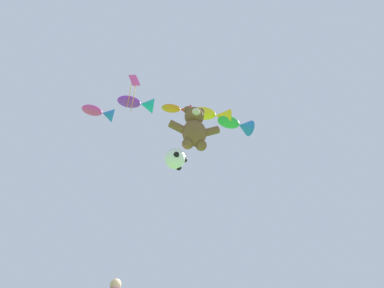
{
  "coord_description": "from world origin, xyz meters",
  "views": [
    {
      "loc": [
        -1.04,
        -5.7,
        0.92
      ],
      "look_at": [
        0.84,
        3.4,
        7.68
      ],
      "focal_mm": 24.0,
      "sensor_mm": 36.0,
      "label": 1
    }
  ],
  "objects_px": {
    "fish_kite_tangerine": "(178,109)",
    "diamond_kite": "(134,85)",
    "fish_kite_goldfin": "(213,115)",
    "teddy_bear_kite": "(194,128)",
    "fish_kite_violet": "(138,103)",
    "fish_kite_emerald": "(237,124)",
    "fish_kite_magenta": "(100,112)",
    "soccer_ball_kite": "(175,159)"
  },
  "relations": [
    {
      "from": "soccer_ball_kite",
      "to": "fish_kite_goldfin",
      "type": "relative_size",
      "value": 0.43
    },
    {
      "from": "soccer_ball_kite",
      "to": "teddy_bear_kite",
      "type": "bearing_deg",
      "value": -5.16
    },
    {
      "from": "fish_kite_magenta",
      "to": "diamond_kite",
      "type": "distance_m",
      "value": 2.28
    },
    {
      "from": "fish_kite_tangerine",
      "to": "diamond_kite",
      "type": "distance_m",
      "value": 2.71
    },
    {
      "from": "fish_kite_tangerine",
      "to": "fish_kite_magenta",
      "type": "relative_size",
      "value": 1.0
    },
    {
      "from": "fish_kite_emerald",
      "to": "fish_kite_goldfin",
      "type": "distance_m",
      "value": 1.48
    },
    {
      "from": "teddy_bear_kite",
      "to": "fish_kite_emerald",
      "type": "xyz_separation_m",
      "value": [
        2.81,
        1.69,
        2.08
      ]
    },
    {
      "from": "fish_kite_tangerine",
      "to": "fish_kite_violet",
      "type": "height_order",
      "value": "fish_kite_tangerine"
    },
    {
      "from": "teddy_bear_kite",
      "to": "soccer_ball_kite",
      "type": "distance_m",
      "value": 1.87
    },
    {
      "from": "teddy_bear_kite",
      "to": "fish_kite_magenta",
      "type": "xyz_separation_m",
      "value": [
        -4.53,
        1.83,
        1.74
      ]
    },
    {
      "from": "fish_kite_emerald",
      "to": "fish_kite_violet",
      "type": "bearing_deg",
      "value": -178.23
    },
    {
      "from": "soccer_ball_kite",
      "to": "fish_kite_goldfin",
      "type": "bearing_deg",
      "value": 32.43
    },
    {
      "from": "fish_kite_emerald",
      "to": "fish_kite_magenta",
      "type": "distance_m",
      "value": 7.35
    },
    {
      "from": "fish_kite_tangerine",
      "to": "diamond_kite",
      "type": "relative_size",
      "value": 0.62
    },
    {
      "from": "fish_kite_emerald",
      "to": "diamond_kite",
      "type": "height_order",
      "value": "diamond_kite"
    },
    {
      "from": "fish_kite_goldfin",
      "to": "fish_kite_tangerine",
      "type": "distance_m",
      "value": 1.95
    },
    {
      "from": "fish_kite_magenta",
      "to": "fish_kite_goldfin",
      "type": "bearing_deg",
      "value": -3.83
    },
    {
      "from": "teddy_bear_kite",
      "to": "diamond_kite",
      "type": "height_order",
      "value": "diamond_kite"
    },
    {
      "from": "fish_kite_emerald",
      "to": "fish_kite_magenta",
      "type": "relative_size",
      "value": 1.32
    },
    {
      "from": "teddy_bear_kite",
      "to": "fish_kite_tangerine",
      "type": "xyz_separation_m",
      "value": [
        -0.52,
        1.75,
        2.67
      ]
    },
    {
      "from": "diamond_kite",
      "to": "fish_kite_emerald",
      "type": "bearing_deg",
      "value": 6.22
    },
    {
      "from": "fish_kite_goldfin",
      "to": "diamond_kite",
      "type": "xyz_separation_m",
      "value": [
        -4.43,
        -0.38,
        0.99
      ]
    },
    {
      "from": "fish_kite_violet",
      "to": "fish_kite_goldfin",
      "type": "bearing_deg",
      "value": -1.23
    },
    {
      "from": "fish_kite_magenta",
      "to": "soccer_ball_kite",
      "type": "bearing_deg",
      "value": -25.09
    },
    {
      "from": "fish_kite_goldfin",
      "to": "fish_kite_violet",
      "type": "relative_size",
      "value": 1.13
    },
    {
      "from": "fish_kite_emerald",
      "to": "fish_kite_magenta",
      "type": "height_order",
      "value": "fish_kite_emerald"
    },
    {
      "from": "soccer_ball_kite",
      "to": "diamond_kite",
      "type": "bearing_deg",
      "value": 156.74
    },
    {
      "from": "teddy_bear_kite",
      "to": "fish_kite_emerald",
      "type": "height_order",
      "value": "fish_kite_emerald"
    },
    {
      "from": "soccer_ball_kite",
      "to": "fish_kite_emerald",
      "type": "distance_m",
      "value": 5.45
    },
    {
      "from": "teddy_bear_kite",
      "to": "fish_kite_violet",
      "type": "bearing_deg",
      "value": 150.68
    },
    {
      "from": "teddy_bear_kite",
      "to": "fish_kite_emerald",
      "type": "distance_m",
      "value": 3.88
    },
    {
      "from": "soccer_ball_kite",
      "to": "fish_kite_violet",
      "type": "xyz_separation_m",
      "value": [
        -1.93,
        1.45,
        4.14
      ]
    },
    {
      "from": "diamond_kite",
      "to": "fish_kite_magenta",
      "type": "bearing_deg",
      "value": 152.19
    },
    {
      "from": "fish_kite_goldfin",
      "to": "fish_kite_violet",
      "type": "bearing_deg",
      "value": 178.77
    },
    {
      "from": "fish_kite_goldfin",
      "to": "diamond_kite",
      "type": "relative_size",
      "value": 0.81
    },
    {
      "from": "soccer_ball_kite",
      "to": "fish_kite_goldfin",
      "type": "xyz_separation_m",
      "value": [
        2.14,
        1.36,
        4.0
      ]
    },
    {
      "from": "fish_kite_magenta",
      "to": "diamond_kite",
      "type": "bearing_deg",
      "value": -27.81
    },
    {
      "from": "fish_kite_emerald",
      "to": "diamond_kite",
      "type": "xyz_separation_m",
      "value": [
        -5.87,
        -0.64,
        1.22
      ]
    },
    {
      "from": "teddy_bear_kite",
      "to": "fish_kite_violet",
      "type": "xyz_separation_m",
      "value": [
        -2.71,
        1.52,
        2.45
      ]
    },
    {
      "from": "fish_kite_emerald",
      "to": "fish_kite_magenta",
      "type": "xyz_separation_m",
      "value": [
        -7.34,
        0.14,
        -0.34
      ]
    },
    {
      "from": "teddy_bear_kite",
      "to": "fish_kite_goldfin",
      "type": "bearing_deg",
      "value": 46.42
    },
    {
      "from": "teddy_bear_kite",
      "to": "diamond_kite",
      "type": "bearing_deg",
      "value": 161.05
    }
  ]
}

